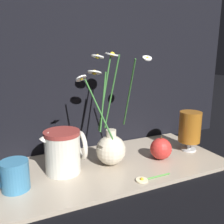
# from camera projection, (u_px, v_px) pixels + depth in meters

# --- Properties ---
(ground_plane) EXTENTS (6.00, 6.00, 0.00)m
(ground_plane) POSITION_uv_depth(u_px,v_px,m) (112.00, 167.00, 0.85)
(ground_plane) COLOR black
(shelf) EXTENTS (0.77, 0.36, 0.01)m
(shelf) POSITION_uv_depth(u_px,v_px,m) (112.00, 165.00, 0.85)
(shelf) COLOR tan
(shelf) RESTS_ON ground_plane
(backdrop_wall) EXTENTS (1.27, 0.02, 1.10)m
(backdrop_wall) POSITION_uv_depth(u_px,v_px,m) (90.00, 4.00, 0.89)
(backdrop_wall) COLOR black
(backdrop_wall) RESTS_ON ground_plane
(vase_with_flowers) EXTENTS (0.26, 0.17, 0.37)m
(vase_with_flowers) POSITION_uv_depth(u_px,v_px,m) (111.00, 145.00, 0.83)
(vase_with_flowers) COLOR beige
(vase_with_flowers) RESTS_ON shelf
(yellow_mug) EXTENTS (0.09, 0.08, 0.08)m
(yellow_mug) POSITION_uv_depth(u_px,v_px,m) (14.00, 176.00, 0.68)
(yellow_mug) COLOR teal
(yellow_mug) RESTS_ON shelf
(ceramic_pitcher) EXTENTS (0.14, 0.11, 0.15)m
(ceramic_pitcher) POSITION_uv_depth(u_px,v_px,m) (64.00, 150.00, 0.78)
(ceramic_pitcher) COLOR beige
(ceramic_pitcher) RESTS_ON shelf
(tea_glass) EXTENTS (0.08, 0.08, 0.15)m
(tea_glass) POSITION_uv_depth(u_px,v_px,m) (190.00, 128.00, 0.95)
(tea_glass) COLOR silver
(tea_glass) RESTS_ON shelf
(orange_fruit) EXTENTS (0.08, 0.08, 0.08)m
(orange_fruit) POSITION_uv_depth(u_px,v_px,m) (161.00, 149.00, 0.88)
(orange_fruit) COLOR red
(orange_fruit) RESTS_ON shelf
(loose_daisy) EXTENTS (0.12, 0.04, 0.01)m
(loose_daisy) POSITION_uv_depth(u_px,v_px,m) (146.00, 179.00, 0.74)
(loose_daisy) COLOR #4C8E3D
(loose_daisy) RESTS_ON shelf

